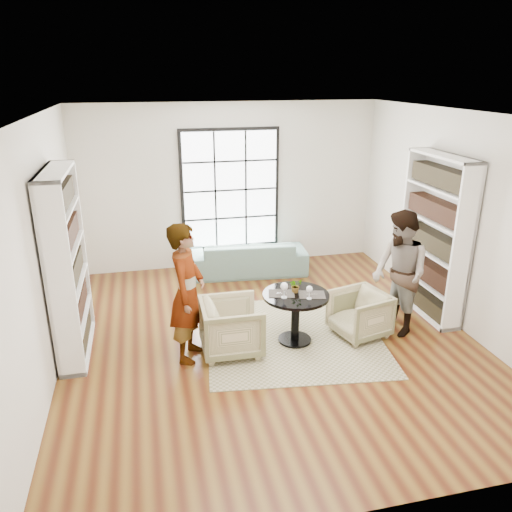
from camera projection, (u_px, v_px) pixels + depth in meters
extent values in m
plane|color=brown|center=(270.00, 338.00, 6.92)|extent=(6.00, 6.00, 0.00)
plane|color=silver|center=(230.00, 187.00, 9.14)|extent=(5.50, 0.00, 5.50)
plane|color=silver|center=(44.00, 252.00, 5.82)|extent=(0.00, 6.00, 6.00)
plane|color=silver|center=(461.00, 222.00, 6.98)|extent=(0.00, 6.00, 6.00)
plane|color=silver|center=(375.00, 358.00, 3.66)|extent=(5.50, 0.00, 5.50)
plane|color=white|center=(273.00, 114.00, 5.88)|extent=(6.00, 6.00, 0.00)
cube|color=black|center=(230.00, 190.00, 9.14)|extent=(1.82, 0.06, 2.22)
cube|color=white|center=(231.00, 190.00, 9.10)|extent=(1.70, 0.02, 2.10)
cube|color=tan|center=(293.00, 336.00, 6.96)|extent=(2.65, 2.65, 0.01)
cylinder|color=black|center=(295.00, 340.00, 6.84)|extent=(0.45, 0.45, 0.04)
cylinder|color=black|center=(295.00, 319.00, 6.73)|extent=(0.11, 0.11, 0.63)
cylinder|color=black|center=(296.00, 295.00, 6.61)|extent=(0.89, 0.89, 0.04)
imported|color=gray|center=(248.00, 257.00, 9.10)|extent=(2.17, 1.00, 0.61)
imported|color=tan|center=(232.00, 327.00, 6.48)|extent=(0.80, 0.77, 0.71)
imported|color=tan|center=(359.00, 314.00, 6.91)|extent=(0.85, 0.84, 0.64)
imported|color=gray|center=(187.00, 293.00, 6.18)|extent=(0.63, 0.76, 1.80)
imported|color=gray|center=(400.00, 274.00, 6.84)|extent=(0.72, 0.89, 1.75)
cube|color=black|center=(281.00, 294.00, 6.61)|extent=(0.39, 0.33, 0.01)
cube|color=black|center=(312.00, 295.00, 6.57)|extent=(0.39, 0.33, 0.01)
cylinder|color=silver|center=(284.00, 297.00, 6.49)|extent=(0.08, 0.08, 0.01)
cylinder|color=silver|center=(284.00, 293.00, 6.47)|extent=(0.01, 0.01, 0.12)
sphere|color=maroon|center=(284.00, 286.00, 6.44)|extent=(0.09, 0.09, 0.09)
ellipsoid|color=white|center=(284.00, 286.00, 6.44)|extent=(0.10, 0.10, 0.11)
cylinder|color=silver|center=(309.00, 298.00, 6.46)|extent=(0.07, 0.07, 0.01)
cylinder|color=silver|center=(309.00, 295.00, 6.44)|extent=(0.01, 0.01, 0.10)
sphere|color=maroon|center=(309.00, 289.00, 6.41)|extent=(0.08, 0.08, 0.08)
ellipsoid|color=white|center=(309.00, 289.00, 6.41)|extent=(0.08, 0.08, 0.09)
imported|color=gray|center=(296.00, 285.00, 6.63)|extent=(0.21, 0.20, 0.19)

